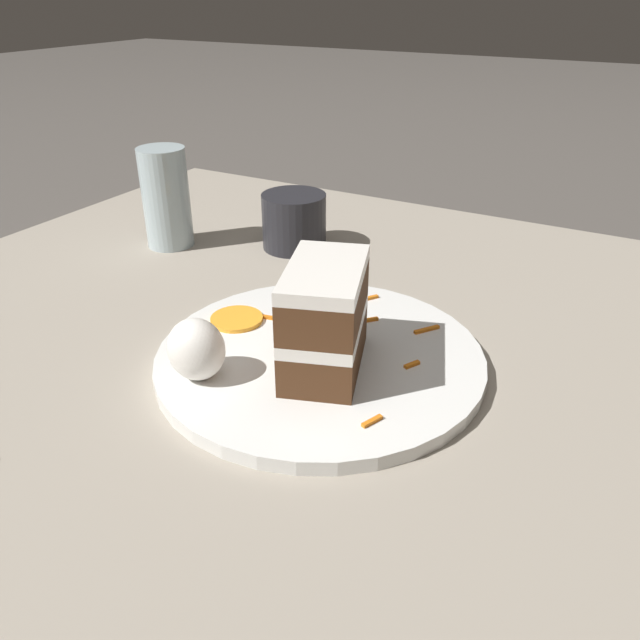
% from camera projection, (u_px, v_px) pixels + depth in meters
% --- Properties ---
extents(ground_plane, '(6.00, 6.00, 0.00)m').
position_uv_depth(ground_plane, '(345.00, 427.00, 0.53)').
color(ground_plane, '#4C4742').
rests_on(ground_plane, ground).
extents(dining_table, '(1.17, 1.06, 0.02)m').
position_uv_depth(dining_table, '(345.00, 416.00, 0.53)').
color(dining_table, gray).
rests_on(dining_table, ground).
extents(plate, '(0.30, 0.30, 0.01)m').
position_uv_depth(plate, '(320.00, 358.00, 0.57)').
color(plate, white).
rests_on(plate, dining_table).
extents(cake_slice, '(0.09, 0.12, 0.09)m').
position_uv_depth(cake_slice, '(325.00, 318.00, 0.53)').
color(cake_slice, '#4C2D19').
rests_on(cake_slice, plate).
extents(cream_dollop, '(0.05, 0.05, 0.05)m').
position_uv_depth(cream_dollop, '(196.00, 349.00, 0.52)').
color(cream_dollop, white).
rests_on(cream_dollop, plate).
extents(orange_garnish, '(0.05, 0.05, 0.00)m').
position_uv_depth(orange_garnish, '(237.00, 319.00, 0.62)').
color(orange_garnish, orange).
rests_on(orange_garnish, plate).
extents(carrot_shreds_scatter, '(0.18, 0.21, 0.00)m').
position_uv_depth(carrot_shreds_scatter, '(364.00, 330.00, 0.60)').
color(carrot_shreds_scatter, orange).
rests_on(carrot_shreds_scatter, plate).
extents(drinking_glass, '(0.06, 0.06, 0.13)m').
position_uv_depth(drinking_glass, '(167.00, 205.00, 0.81)').
color(drinking_glass, silver).
rests_on(drinking_glass, dining_table).
extents(coffee_mug, '(0.08, 0.08, 0.07)m').
position_uv_depth(coffee_mug, '(294.00, 219.00, 0.81)').
color(coffee_mug, '#232328').
rests_on(coffee_mug, dining_table).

